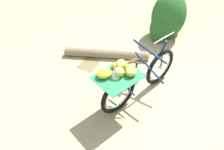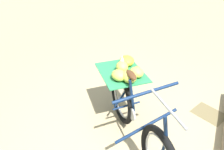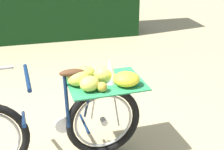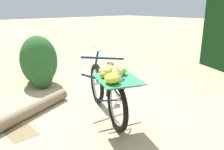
# 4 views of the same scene
# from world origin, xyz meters

# --- Properties ---
(bicycle) EXTENTS (1.76, 0.99, 1.03)m
(bicycle) POSITION_xyz_m (0.21, -0.35, 0.51)
(bicycle) COLOR black
(bicycle) RESTS_ON ground_plane
(leaf_litter_patch) EXTENTS (0.44, 0.36, 0.01)m
(leaf_litter_patch) POSITION_xyz_m (-0.24, -1.57, 0.00)
(leaf_litter_patch) COLOR olive
(leaf_litter_patch) RESTS_ON ground_plane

